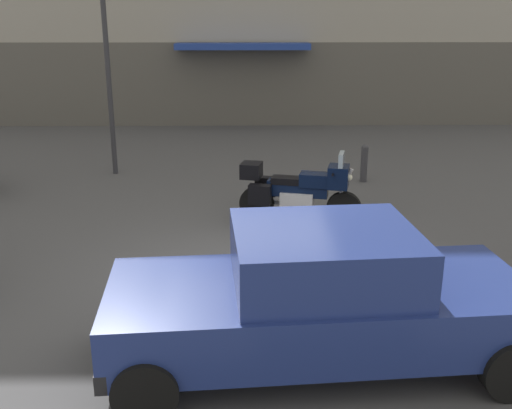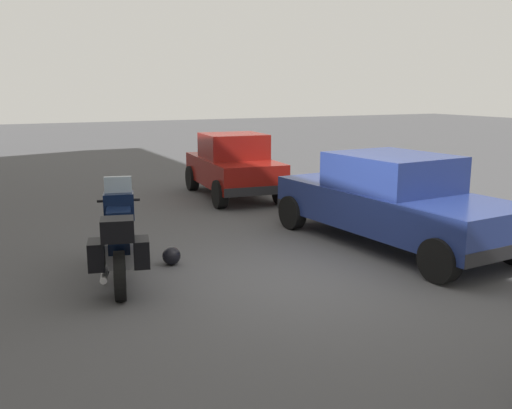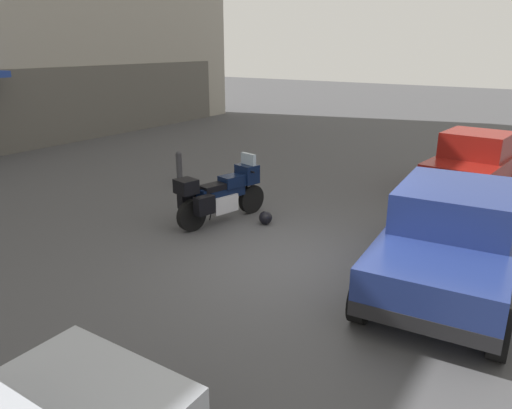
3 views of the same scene
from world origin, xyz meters
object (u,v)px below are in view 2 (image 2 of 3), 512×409
(car_sedan_far, at_px, (392,200))
(car_compact_side, at_px, (233,166))
(motorcycle, at_px, (119,238))
(helmet, at_px, (171,256))

(car_sedan_far, distance_m, car_compact_side, 5.29)
(car_compact_side, bearing_deg, motorcycle, 147.53)
(helmet, bearing_deg, car_sedan_far, -98.18)
(motorcycle, relative_size, car_compact_side, 0.62)
(car_sedan_far, xyz_separation_m, car_compact_side, (5.25, 0.64, -0.01))
(motorcycle, relative_size, car_sedan_far, 0.48)
(helmet, xyz_separation_m, car_compact_side, (4.71, -3.13, 0.63))
(motorcycle, xyz_separation_m, helmet, (0.39, -0.86, -0.48))
(car_sedan_far, height_order, car_compact_side, same)
(car_sedan_far, bearing_deg, helmet, 77.26)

